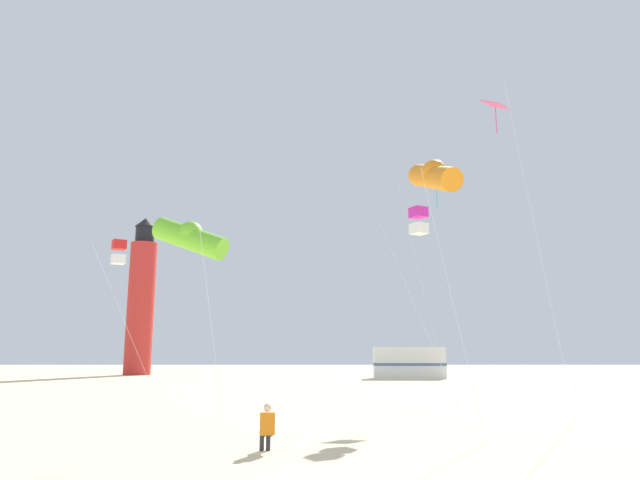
% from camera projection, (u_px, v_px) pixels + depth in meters
% --- Properties ---
extents(kite_flyer_standing, '(0.41, 0.55, 1.16)m').
position_uv_depth(kite_flyer_standing, '(264.00, 426.00, 13.97)').
color(kite_flyer_standing, orange).
rests_on(kite_flyer_standing, ground).
extents(kite_box_magenta, '(2.95, 2.31, 8.36)m').
position_uv_depth(kite_box_magenta, '(416.00, 221.00, 24.03)').
color(kite_box_magenta, silver).
rests_on(kite_box_magenta, ground).
extents(kite_box_scarlet, '(2.84, 2.84, 7.63)m').
position_uv_depth(kite_box_scarlet, '(116.00, 252.00, 27.25)').
color(kite_box_scarlet, silver).
rests_on(kite_box_scarlet, ground).
extents(kite_tube_lime, '(2.58, 1.91, 6.54)m').
position_uv_depth(kite_tube_lime, '(188.00, 237.00, 17.50)').
color(kite_tube_lime, silver).
rests_on(kite_tube_lime, ground).
extents(kite_diamond_rainbow, '(2.70, 2.70, 12.39)m').
position_uv_depth(kite_diamond_rainbow, '(496.00, 118.00, 22.96)').
color(kite_diamond_rainbow, silver).
rests_on(kite_diamond_rainbow, ground).
extents(kite_tube_orange, '(1.64, 2.59, 8.27)m').
position_uv_depth(kite_tube_orange, '(432.00, 176.00, 17.18)').
color(kite_tube_orange, silver).
rests_on(kite_tube_orange, ground).
extents(kite_diamond_cyan, '(2.60, 2.60, 11.16)m').
position_uv_depth(kite_diamond_cyan, '(433.00, 194.00, 29.85)').
color(kite_diamond_cyan, silver).
rests_on(kite_diamond_cyan, ground).
extents(lighthouse_distant, '(2.80, 2.80, 16.80)m').
position_uv_depth(lighthouse_distant, '(138.00, 300.00, 61.18)').
color(lighthouse_distant, red).
rests_on(lighthouse_distant, ground).
extents(rv_van_white, '(6.53, 2.59, 2.80)m').
position_uv_depth(rv_van_white, '(406.00, 363.00, 52.21)').
color(rv_van_white, white).
rests_on(rv_van_white, ground).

